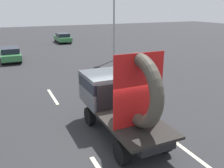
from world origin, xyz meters
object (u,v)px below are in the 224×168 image
(distant_sedan, at_px, (10,54))
(traffic_light, at_px, (114,14))
(flatbed_truck, at_px, (117,95))
(oncoming_car, at_px, (63,38))

(distant_sedan, distance_m, traffic_light, 10.60)
(flatbed_truck, distance_m, distant_sedan, 16.88)
(distant_sedan, height_order, oncoming_car, oncoming_car)
(flatbed_truck, bearing_deg, traffic_light, 65.24)
(distant_sedan, relative_size, traffic_light, 0.59)
(traffic_light, distance_m, oncoming_car, 14.64)
(distant_sedan, bearing_deg, flatbed_truck, -78.68)
(flatbed_truck, relative_size, traffic_light, 0.73)
(oncoming_car, bearing_deg, traffic_light, -83.63)
(oncoming_car, bearing_deg, flatbed_truck, -99.11)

